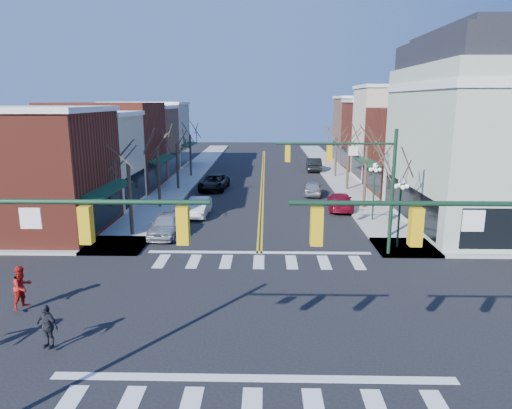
# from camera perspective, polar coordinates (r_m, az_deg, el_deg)

# --- Properties ---
(ground) EXTENTS (160.00, 160.00, 0.00)m
(ground) POSITION_cam_1_polar(r_m,az_deg,el_deg) (19.61, 0.05, -13.41)
(ground) COLOR black
(ground) RESTS_ON ground
(sidewalk_left) EXTENTS (3.50, 70.00, 0.15)m
(sidewalk_left) POSITION_cam_1_polar(r_m,az_deg,el_deg) (39.62, -12.07, 0.03)
(sidewalk_left) COLOR #9E9B93
(sidewalk_left) RESTS_ON ground
(sidewalk_right) EXTENTS (3.50, 70.00, 0.15)m
(sidewalk_right) POSITION_cam_1_polar(r_m,az_deg,el_deg) (39.46, 13.50, -0.10)
(sidewalk_right) COLOR #9E9B93
(sidewalk_right) RESTS_ON ground
(bldg_left_brick_a) EXTENTS (10.00, 8.50, 8.00)m
(bldg_left_brick_a) POSITION_cam_1_polar(r_m,az_deg,el_deg) (33.68, -26.91, 3.48)
(bldg_left_brick_a) COLOR maroon
(bldg_left_brick_a) RESTS_ON ground
(bldg_left_stucco_a) EXTENTS (10.00, 7.00, 7.50)m
(bldg_left_stucco_a) POSITION_cam_1_polar(r_m,az_deg,el_deg) (40.64, -21.81, 4.97)
(bldg_left_stucco_a) COLOR beige
(bldg_left_stucco_a) RESTS_ON ground
(bldg_left_brick_b) EXTENTS (10.00, 9.00, 8.50)m
(bldg_left_brick_b) POSITION_cam_1_polar(r_m,az_deg,el_deg) (48.00, -18.18, 6.93)
(bldg_left_brick_b) COLOR maroon
(bldg_left_brick_b) RESTS_ON ground
(bldg_left_tan) EXTENTS (10.00, 7.50, 7.80)m
(bldg_left_tan) POSITION_cam_1_polar(r_m,az_deg,el_deg) (55.85, -15.38, 7.50)
(bldg_left_tan) COLOR #87634A
(bldg_left_tan) RESTS_ON ground
(bldg_left_stucco_b) EXTENTS (10.00, 8.00, 8.20)m
(bldg_left_stucco_b) POSITION_cam_1_polar(r_m,az_deg,el_deg) (63.28, -13.40, 8.37)
(bldg_left_stucco_b) COLOR beige
(bldg_left_stucco_b) RESTS_ON ground
(bldg_right_brick_a) EXTENTS (10.00, 8.50, 8.00)m
(bldg_right_brick_a) POSITION_cam_1_polar(r_m,az_deg,el_deg) (46.13, 20.53, 6.23)
(bldg_right_brick_a) COLOR maroon
(bldg_right_brick_a) RESTS_ON ground
(bldg_right_stucco) EXTENTS (10.00, 7.00, 10.00)m
(bldg_right_stucco) POSITION_cam_1_polar(r_m,az_deg,el_deg) (53.40, 17.92, 8.30)
(bldg_right_stucco) COLOR beige
(bldg_right_stucco) RESTS_ON ground
(bldg_right_brick_b) EXTENTS (10.00, 8.00, 8.50)m
(bldg_right_brick_b) POSITION_cam_1_polar(r_m,az_deg,el_deg) (60.67, 15.88, 8.19)
(bldg_right_brick_b) COLOR maroon
(bldg_right_brick_b) RESTS_ON ground
(bldg_right_tan) EXTENTS (10.00, 8.00, 9.00)m
(bldg_right_tan) POSITION_cam_1_polar(r_m,az_deg,el_deg) (68.41, 14.23, 8.97)
(bldg_right_tan) COLOR #87634A
(bldg_right_tan) RESTS_ON ground
(victorian_corner) EXTENTS (12.25, 14.25, 13.30)m
(victorian_corner) POSITION_cam_1_polar(r_m,az_deg,el_deg) (35.96, 28.22, 8.13)
(victorian_corner) COLOR #ADBAA1
(victorian_corner) RESTS_ON ground
(traffic_mast_near_left) EXTENTS (6.60, 0.28, 7.20)m
(traffic_mast_near_left) POSITION_cam_1_polar(r_m,az_deg,el_deg) (12.43, -27.49, -7.30)
(traffic_mast_near_left) COLOR #14331E
(traffic_mast_near_left) RESTS_ON ground
(traffic_mast_near_right) EXTENTS (6.60, 0.28, 7.20)m
(traffic_mast_near_right) POSITION_cam_1_polar(r_m,az_deg,el_deg) (12.09, 26.77, -7.77)
(traffic_mast_near_right) COLOR #14331E
(traffic_mast_near_right) RESTS_ON ground
(traffic_mast_far_right) EXTENTS (6.60, 0.28, 7.20)m
(traffic_mast_far_right) POSITION_cam_1_polar(r_m,az_deg,el_deg) (25.82, 12.84, 3.69)
(traffic_mast_far_right) COLOR #14331E
(traffic_mast_far_right) RESTS_ON ground
(lamppost_corner) EXTENTS (0.36, 0.36, 4.33)m
(lamppost_corner) POSITION_cam_1_polar(r_m,az_deg,el_deg) (27.83, 17.58, 0.39)
(lamppost_corner) COLOR #14331E
(lamppost_corner) RESTS_ON ground
(lamppost_midblock) EXTENTS (0.36, 0.36, 4.33)m
(lamppost_midblock) POSITION_cam_1_polar(r_m,az_deg,el_deg) (33.99, 14.58, 2.76)
(lamppost_midblock) COLOR #14331E
(lamppost_midblock) RESTS_ON ground
(tree_left_a) EXTENTS (0.24, 0.24, 4.76)m
(tree_left_a) POSITION_cam_1_polar(r_m,az_deg,el_deg) (30.56, -15.44, 0.49)
(tree_left_a) COLOR #382B21
(tree_left_a) RESTS_ON ground
(tree_left_b) EXTENTS (0.24, 0.24, 5.04)m
(tree_left_b) POSITION_cam_1_polar(r_m,az_deg,el_deg) (38.12, -12.07, 3.28)
(tree_left_b) COLOR #382B21
(tree_left_b) RESTS_ON ground
(tree_left_c) EXTENTS (0.24, 0.24, 4.55)m
(tree_left_c) POSITION_cam_1_polar(r_m,az_deg,el_deg) (45.89, -9.79, 4.65)
(tree_left_c) COLOR #382B21
(tree_left_c) RESTS_ON ground
(tree_left_d) EXTENTS (0.24, 0.24, 4.90)m
(tree_left_d) POSITION_cam_1_polar(r_m,az_deg,el_deg) (53.67, -8.19, 6.07)
(tree_left_d) COLOR #382B21
(tree_left_d) RESTS_ON ground
(tree_right_a) EXTENTS (0.24, 0.24, 4.62)m
(tree_right_a) POSITION_cam_1_polar(r_m,az_deg,el_deg) (30.36, 16.57, 0.21)
(tree_right_a) COLOR #382B21
(tree_right_a) RESTS_ON ground
(tree_right_b) EXTENTS (0.24, 0.24, 5.18)m
(tree_right_b) POSITION_cam_1_polar(r_m,az_deg,el_deg) (37.95, 13.49, 3.27)
(tree_right_b) COLOR #382B21
(tree_right_b) RESTS_ON ground
(tree_right_c) EXTENTS (0.24, 0.24, 4.83)m
(tree_right_c) POSITION_cam_1_polar(r_m,az_deg,el_deg) (45.73, 11.41, 4.73)
(tree_right_c) COLOR #382B21
(tree_right_c) RESTS_ON ground
(tree_right_d) EXTENTS (0.24, 0.24, 4.97)m
(tree_right_d) POSITION_cam_1_polar(r_m,az_deg,el_deg) (53.55, 9.94, 6.03)
(tree_right_d) COLOR #382B21
(tree_right_d) RESTS_ON ground
(car_left_near) EXTENTS (2.08, 4.58, 1.53)m
(car_left_near) POSITION_cam_1_polar(r_m,az_deg,el_deg) (30.44, -11.05, -2.46)
(car_left_near) COLOR #B4B5B9
(car_left_near) RESTS_ON ground
(car_left_mid) EXTENTS (1.61, 4.23, 1.38)m
(car_left_mid) POSITION_cam_1_polar(r_m,az_deg,el_deg) (35.35, -7.17, -0.31)
(car_left_mid) COLOR silver
(car_left_mid) RESTS_ON ground
(car_left_far) EXTENTS (2.89, 5.52, 1.48)m
(car_left_far) POSITION_cam_1_polar(r_m,az_deg,el_deg) (45.56, -5.27, 2.77)
(car_left_far) COLOR black
(car_left_far) RESTS_ON ground
(car_right_near) EXTENTS (2.36, 4.92, 1.38)m
(car_right_near) POSITION_cam_1_polar(r_m,az_deg,el_deg) (37.61, 10.47, 0.38)
(car_right_near) COLOR maroon
(car_right_near) RESTS_ON ground
(car_right_mid) EXTENTS (2.10, 4.16, 1.36)m
(car_right_mid) POSITION_cam_1_polar(r_m,az_deg,el_deg) (42.99, 7.17, 2.03)
(car_right_mid) COLOR #A5A4A9
(car_right_mid) RESTS_ON ground
(car_right_far) EXTENTS (1.89, 5.04, 1.64)m
(car_right_far) POSITION_cam_1_polar(r_m,az_deg,el_deg) (58.22, 7.23, 5.00)
(car_right_far) COLOR black
(car_right_far) RESTS_ON ground
(pedestrian_red_b) EXTENTS (0.98, 1.09, 1.84)m
(pedestrian_red_b) POSITION_cam_1_polar(r_m,az_deg,el_deg) (21.70, -27.19, -9.17)
(pedestrian_red_b) COLOR red
(pedestrian_red_b) RESTS_ON sidewalk_left
(pedestrian_dark_a) EXTENTS (1.02, 0.71, 1.60)m
(pedestrian_dark_a) POSITION_cam_1_polar(r_m,az_deg,el_deg) (18.13, -24.65, -13.64)
(pedestrian_dark_a) COLOR #22222A
(pedestrian_dark_a) RESTS_ON sidewalk_left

